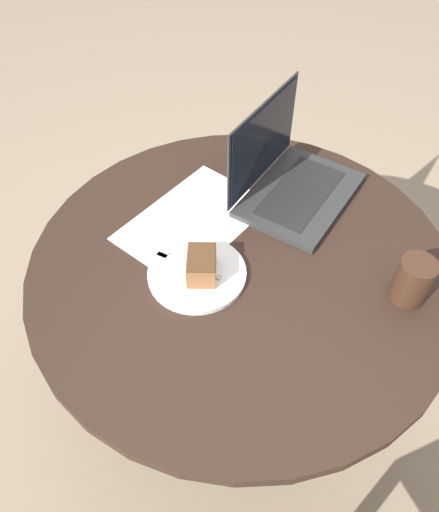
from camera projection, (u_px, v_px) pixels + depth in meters
ground_plane at (235, 393)px, 1.73m from camera, size 12.00×12.00×0.00m
dining_table at (240, 291)px, 1.29m from camera, size 1.02×1.02×0.71m
paper_document at (194, 220)px, 1.28m from camera, size 0.42×0.33×0.00m
plate at (197, 273)px, 1.16m from camera, size 0.23×0.23×0.01m
cake_slice at (201, 265)px, 1.13m from camera, size 0.11×0.10×0.06m
fork at (181, 263)px, 1.17m from camera, size 0.03×0.17×0.00m
coffee_glass at (413, 280)px, 1.09m from camera, size 0.08×0.08×0.11m
laptop at (290, 180)px, 1.32m from camera, size 0.37×0.29×0.25m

